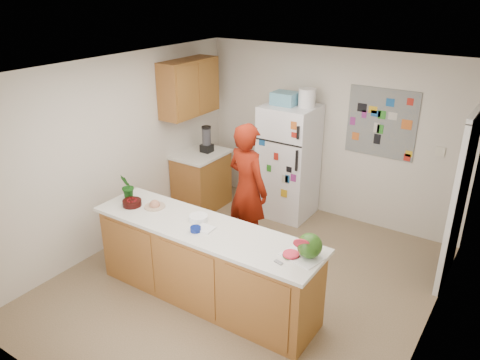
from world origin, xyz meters
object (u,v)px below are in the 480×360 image
Objects in this scene: watermelon at (310,246)px; person at (247,189)px; cherry_bowl at (132,203)px; refrigerator at (288,162)px.

person is at bearing 141.71° from watermelon.
person is at bearing 56.68° from cherry_bowl.
person is (0.05, -1.21, 0.02)m from refrigerator.
cherry_bowl is at bearing 70.88° from person.
refrigerator is 7.07× the size of watermelon.
refrigerator is 1.21m from person.
cherry_bowl is at bearing -107.31° from refrigerator.
person reaches higher than refrigerator.
cherry_bowl is (-2.20, -0.13, -0.10)m from watermelon.
refrigerator reaches higher than cherry_bowl.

